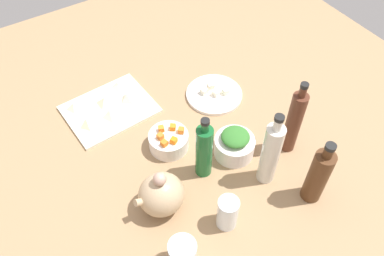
{
  "coord_description": "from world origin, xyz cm",
  "views": [
    {
      "loc": [
        44.05,
        69.0,
        104.86
      ],
      "look_at": [
        0.0,
        0.0,
        8.0
      ],
      "focal_mm": 37.05,
      "sensor_mm": 36.0,
      "label": 1
    }
  ],
  "objects_px": {
    "bottle_0": "(294,122)",
    "drinking_glass_1": "(183,255)",
    "bottle_2": "(318,176)",
    "teapot": "(161,194)",
    "bottle_3": "(204,151)",
    "bowl_greens": "(234,146)",
    "drinking_glass_0": "(227,213)",
    "cutting_board": "(110,109)",
    "plate_tofu": "(214,94)",
    "bottle_1": "(271,153)",
    "bowl_carrots": "(169,141)"
  },
  "relations": [
    {
      "from": "bottle_0",
      "to": "drinking_glass_1",
      "type": "xyz_separation_m",
      "value": [
        0.48,
        0.14,
        -0.07
      ]
    },
    {
      "from": "bottle_0",
      "to": "bottle_2",
      "type": "xyz_separation_m",
      "value": [
        0.06,
        0.17,
        -0.02
      ]
    },
    {
      "from": "teapot",
      "to": "bottle_3",
      "type": "relative_size",
      "value": 0.68
    },
    {
      "from": "bowl_greens",
      "to": "drinking_glass_0",
      "type": "xyz_separation_m",
      "value": [
        0.16,
        0.19,
        0.02
      ]
    },
    {
      "from": "cutting_board",
      "to": "plate_tofu",
      "type": "bearing_deg",
      "value": 158.49
    },
    {
      "from": "bottle_1",
      "to": "drinking_glass_0",
      "type": "xyz_separation_m",
      "value": [
        0.19,
        0.06,
        -0.06
      ]
    },
    {
      "from": "bowl_greens",
      "to": "bottle_1",
      "type": "distance_m",
      "value": 0.15
    },
    {
      "from": "plate_tofu",
      "to": "bowl_carrots",
      "type": "xyz_separation_m",
      "value": [
        0.25,
        0.11,
        0.02
      ]
    },
    {
      "from": "bottle_3",
      "to": "bottle_0",
      "type": "bearing_deg",
      "value": 166.56
    },
    {
      "from": "bottle_0",
      "to": "bottle_2",
      "type": "height_order",
      "value": "bottle_0"
    },
    {
      "from": "cutting_board",
      "to": "drinking_glass_1",
      "type": "xyz_separation_m",
      "value": [
        0.07,
        0.6,
        0.04
      ]
    },
    {
      "from": "cutting_board",
      "to": "bottle_1",
      "type": "height_order",
      "value": "bottle_1"
    },
    {
      "from": "bottle_2",
      "to": "bottle_3",
      "type": "xyz_separation_m",
      "value": [
        0.22,
        -0.24,
        0.0
      ]
    },
    {
      "from": "bottle_1",
      "to": "bottle_2",
      "type": "xyz_separation_m",
      "value": [
        -0.07,
        0.12,
        -0.02
      ]
    },
    {
      "from": "bowl_greens",
      "to": "bottle_2",
      "type": "distance_m",
      "value": 0.27
    },
    {
      "from": "bowl_greens",
      "to": "cutting_board",
      "type": "bearing_deg",
      "value": -56.31
    },
    {
      "from": "teapot",
      "to": "bottle_1",
      "type": "xyz_separation_m",
      "value": [
        -0.31,
        0.08,
        0.05
      ]
    },
    {
      "from": "bottle_2",
      "to": "drinking_glass_0",
      "type": "distance_m",
      "value": 0.27
    },
    {
      "from": "bottle_1",
      "to": "drinking_glass_0",
      "type": "distance_m",
      "value": 0.21
    },
    {
      "from": "bottle_2",
      "to": "drinking_glass_1",
      "type": "height_order",
      "value": "bottle_2"
    },
    {
      "from": "bottle_1",
      "to": "bottle_3",
      "type": "bearing_deg",
      "value": -39.04
    },
    {
      "from": "bowl_greens",
      "to": "plate_tofu",
      "type": "bearing_deg",
      "value": -110.97
    },
    {
      "from": "bottle_0",
      "to": "drinking_glass_0",
      "type": "bearing_deg",
      "value": 19.31
    },
    {
      "from": "plate_tofu",
      "to": "bottle_0",
      "type": "height_order",
      "value": "bottle_0"
    },
    {
      "from": "bowl_carrots",
      "to": "bottle_3",
      "type": "distance_m",
      "value": 0.16
    },
    {
      "from": "bowl_greens",
      "to": "bowl_carrots",
      "type": "xyz_separation_m",
      "value": [
        0.16,
        -0.13,
        -0.0
      ]
    },
    {
      "from": "plate_tofu",
      "to": "bottle_1",
      "type": "relative_size",
      "value": 0.74
    },
    {
      "from": "drinking_glass_0",
      "to": "cutting_board",
      "type": "bearing_deg",
      "value": -80.7
    },
    {
      "from": "bowl_greens",
      "to": "bottle_0",
      "type": "xyz_separation_m",
      "value": [
        -0.16,
        0.07,
        0.09
      ]
    },
    {
      "from": "drinking_glass_0",
      "to": "drinking_glass_1",
      "type": "bearing_deg",
      "value": 11.05
    },
    {
      "from": "bowl_carrots",
      "to": "drinking_glass_1",
      "type": "relative_size",
      "value": 1.27
    },
    {
      "from": "bowl_greens",
      "to": "drinking_glass_0",
      "type": "height_order",
      "value": "drinking_glass_0"
    },
    {
      "from": "cutting_board",
      "to": "drinking_glass_0",
      "type": "xyz_separation_m",
      "value": [
        -0.09,
        0.57,
        0.05
      ]
    },
    {
      "from": "cutting_board",
      "to": "drinking_glass_0",
      "type": "distance_m",
      "value": 0.58
    },
    {
      "from": "bowl_greens",
      "to": "bottle_2",
      "type": "height_order",
      "value": "bottle_2"
    },
    {
      "from": "bowl_greens",
      "to": "bowl_carrots",
      "type": "height_order",
      "value": "bowl_greens"
    },
    {
      "from": "bottle_0",
      "to": "drinking_glass_0",
      "type": "xyz_separation_m",
      "value": [
        0.32,
        0.11,
        -0.07
      ]
    },
    {
      "from": "teapot",
      "to": "drinking_glass_0",
      "type": "xyz_separation_m",
      "value": [
        -0.12,
        0.14,
        -0.01
      ]
    },
    {
      "from": "cutting_board",
      "to": "drinking_glass_0",
      "type": "height_order",
      "value": "drinking_glass_0"
    },
    {
      "from": "bottle_0",
      "to": "bottle_3",
      "type": "relative_size",
      "value": 1.18
    },
    {
      "from": "cutting_board",
      "to": "bowl_greens",
      "type": "distance_m",
      "value": 0.46
    },
    {
      "from": "cutting_board",
      "to": "bottle_2",
      "type": "bearing_deg",
      "value": 119.26
    },
    {
      "from": "bottle_1",
      "to": "plate_tofu",
      "type": "bearing_deg",
      "value": -100.3
    },
    {
      "from": "teapot",
      "to": "plate_tofu",
      "type": "bearing_deg",
      "value": -142.71
    },
    {
      "from": "plate_tofu",
      "to": "bottle_3",
      "type": "xyz_separation_m",
      "value": [
        0.21,
        0.25,
        0.1
      ]
    },
    {
      "from": "cutting_board",
      "to": "bottle_3",
      "type": "height_order",
      "value": "bottle_3"
    },
    {
      "from": "bowl_carrots",
      "to": "bottle_1",
      "type": "xyz_separation_m",
      "value": [
        -0.19,
        0.26,
        0.09
      ]
    },
    {
      "from": "bottle_1",
      "to": "bottle_3",
      "type": "distance_m",
      "value": 0.19
    },
    {
      "from": "bowl_greens",
      "to": "bottle_3",
      "type": "xyz_separation_m",
      "value": [
        0.12,
        0.01,
        0.07
      ]
    },
    {
      "from": "teapot",
      "to": "bottle_2",
      "type": "distance_m",
      "value": 0.44
    }
  ]
}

